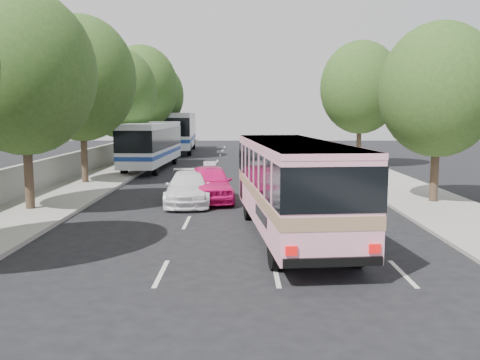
{
  "coord_description": "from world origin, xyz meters",
  "views": [
    {
      "loc": [
        0.13,
        -14.38,
        4.03
      ],
      "look_at": [
        0.08,
        3.91,
        1.6
      ],
      "focal_mm": 38.0,
      "sensor_mm": 36.0,
      "label": 1
    }
  ],
  "objects_px": {
    "white_pickup": "(188,188)",
    "tour_coach_front": "(152,141)",
    "pink_taxi": "(210,183)",
    "tour_coach_rear": "(179,129)",
    "pink_bus": "(292,178)"
  },
  "relations": [
    {
      "from": "white_pickup",
      "to": "tour_coach_rear",
      "type": "xyz_separation_m",
      "value": [
        -4.06,
        29.96,
        1.73
      ]
    },
    {
      "from": "pink_bus",
      "to": "pink_taxi",
      "type": "bearing_deg",
      "value": 108.28
    },
    {
      "from": "white_pickup",
      "to": "tour_coach_rear",
      "type": "bearing_deg",
      "value": 94.48
    },
    {
      "from": "white_pickup",
      "to": "tour_coach_front",
      "type": "relative_size",
      "value": 0.43
    },
    {
      "from": "tour_coach_front",
      "to": "tour_coach_rear",
      "type": "xyz_separation_m",
      "value": [
        0.0,
        15.89,
        0.43
      ]
    },
    {
      "from": "pink_bus",
      "to": "tour_coach_rear",
      "type": "relative_size",
      "value": 0.73
    },
    {
      "from": "pink_bus",
      "to": "tour_coach_rear",
      "type": "distance_m",
      "value": 37.08
    },
    {
      "from": "pink_taxi",
      "to": "tour_coach_front",
      "type": "bearing_deg",
      "value": 102.55
    },
    {
      "from": "pink_taxi",
      "to": "white_pickup",
      "type": "height_order",
      "value": "pink_taxi"
    },
    {
      "from": "white_pickup",
      "to": "tour_coach_front",
      "type": "distance_m",
      "value": 14.7
    },
    {
      "from": "tour_coach_front",
      "to": "white_pickup",
      "type": "bearing_deg",
      "value": -71.8
    },
    {
      "from": "pink_bus",
      "to": "white_pickup",
      "type": "distance_m",
      "value": 7.5
    },
    {
      "from": "pink_bus",
      "to": "white_pickup",
      "type": "relative_size",
      "value": 2.08
    },
    {
      "from": "pink_taxi",
      "to": "tour_coach_rear",
      "type": "height_order",
      "value": "tour_coach_rear"
    },
    {
      "from": "pink_bus",
      "to": "tour_coach_front",
      "type": "relative_size",
      "value": 0.89
    }
  ]
}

